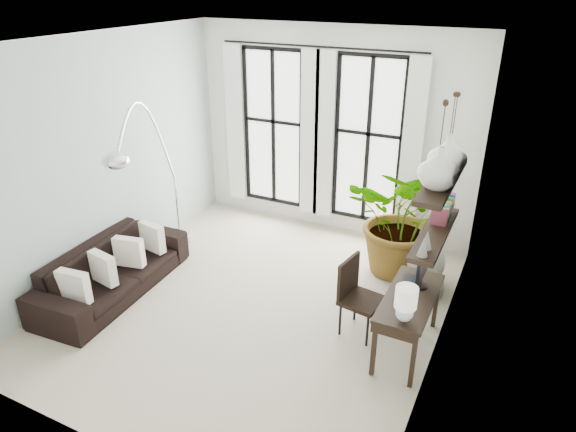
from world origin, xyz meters
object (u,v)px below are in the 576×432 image
Objects in this scene: plant at (404,220)px; arc_lamp at (145,141)px; desk at (409,301)px; desk_chair at (356,292)px; buddha at (426,266)px; sofa at (112,269)px.

arc_lamp is at bearing -156.57° from plant.
desk is 1.29× the size of desk_chair.
buddha is at bearing 74.25° from desk_chair.
desk_chair is 0.97× the size of buddha.
sofa is 3.19m from desk_chair.
desk_chair is at bearing -3.17° from arc_lamp.
arc_lamp is at bearing -164.42° from buddha.
sofa is at bearing -172.67° from desk.
buddha reaches higher than sofa.
desk_chair is (-0.63, 0.14, -0.15)m from desk.
desk is 0.66m from desk_chair.
desk is at bearing -86.49° from buddha.
desk_chair is at bearing -94.94° from plant.
buddha is at bearing 93.51° from desk.
buddha is (0.42, -0.37, -0.40)m from plant.
buddha is (3.57, 0.99, -1.47)m from arc_lamp.
plant is 3.59m from arc_lamp.
sofa is 4.08m from buddha.
arc_lamp reaches higher than buddha.
arc_lamp is (-3.15, -1.37, 1.06)m from plant.
desk_chair is at bearing -82.58° from sofa.
sofa is at bearing -154.08° from buddha.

